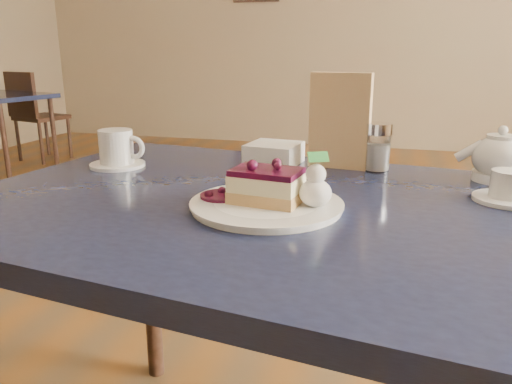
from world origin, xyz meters
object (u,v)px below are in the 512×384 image
(main_table, at_px, (276,240))
(cheesecake_slice, at_px, (267,186))
(dessert_plate, at_px, (267,205))
(coffee_set, at_px, (117,150))
(tea_set, at_px, (500,164))

(main_table, distance_m, cheesecake_slice, 0.13)
(dessert_plate, height_order, coffee_set, coffee_set)
(main_table, bearing_deg, coffee_set, 165.54)
(main_table, height_order, cheesecake_slice, cheesecake_slice)
(main_table, distance_m, dessert_plate, 0.10)
(cheesecake_slice, relative_size, tea_set, 0.48)
(coffee_set, bearing_deg, dessert_plate, -27.78)
(coffee_set, distance_m, tea_set, 0.85)
(main_table, relative_size, coffee_set, 9.31)
(tea_set, bearing_deg, main_table, -150.52)
(main_table, height_order, tea_set, tea_set)
(main_table, height_order, coffee_set, coffee_set)
(cheesecake_slice, height_order, coffee_set, coffee_set)
(dessert_plate, height_order, tea_set, tea_set)
(dessert_plate, relative_size, cheesecake_slice, 2.02)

